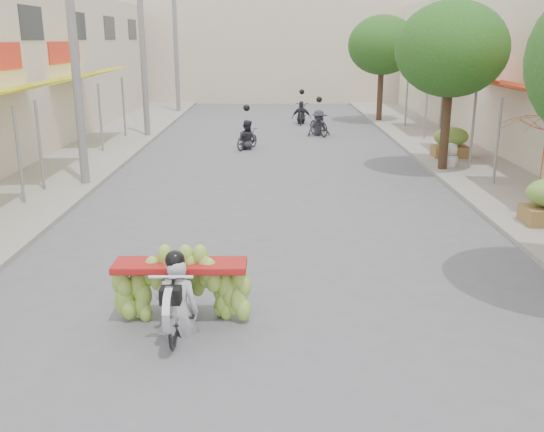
% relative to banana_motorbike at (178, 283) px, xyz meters
% --- Properties ---
extents(sidewalk_left, '(4.00, 60.00, 0.12)m').
position_rel_banana_motorbike_xyz_m(sidewalk_left, '(-5.61, 11.84, -0.64)').
color(sidewalk_left, gray).
rests_on(sidewalk_left, ground).
extents(sidewalk_right, '(4.00, 60.00, 0.12)m').
position_rel_banana_motorbike_xyz_m(sidewalk_right, '(8.39, 11.84, -0.64)').
color(sidewalk_right, gray).
rests_on(sidewalk_right, ground).
extents(far_building, '(20.00, 6.00, 7.00)m').
position_rel_banana_motorbike_xyz_m(far_building, '(1.39, 34.84, 2.80)').
color(far_building, beige).
rests_on(far_building, ground).
extents(utility_pole_mid, '(0.60, 0.24, 8.00)m').
position_rel_banana_motorbike_xyz_m(utility_pole_mid, '(-4.01, 8.84, 3.32)').
color(utility_pole_mid, slate).
rests_on(utility_pole_mid, ground).
extents(utility_pole_far, '(0.60, 0.24, 8.00)m').
position_rel_banana_motorbike_xyz_m(utility_pole_far, '(-4.01, 17.84, 3.32)').
color(utility_pole_far, slate).
rests_on(utility_pole_far, ground).
extents(utility_pole_back, '(0.60, 0.24, 8.00)m').
position_rel_banana_motorbike_xyz_m(utility_pole_back, '(-4.01, 26.84, 3.32)').
color(utility_pole_back, slate).
rests_on(utility_pole_back, ground).
extents(street_tree_mid, '(3.40, 3.40, 5.25)m').
position_rel_banana_motorbike_xyz_m(street_tree_mid, '(6.79, 10.84, 3.08)').
color(street_tree_mid, '#3A2719').
rests_on(street_tree_mid, ground).
extents(street_tree_far, '(3.40, 3.40, 5.25)m').
position_rel_banana_motorbike_xyz_m(street_tree_far, '(6.79, 22.84, 3.08)').
color(street_tree_far, '#3A2719').
rests_on(street_tree_far, ground).
extents(produce_crate_far, '(1.20, 0.88, 1.16)m').
position_rel_banana_motorbike_xyz_m(produce_crate_far, '(7.59, 12.84, 0.01)').
color(produce_crate_far, brown).
rests_on(produce_crate_far, ground).
extents(banana_motorbike, '(2.20, 1.90, 2.12)m').
position_rel_banana_motorbike_xyz_m(banana_motorbike, '(0.00, 0.00, 0.00)').
color(banana_motorbike, black).
rests_on(banana_motorbike, ground).
extents(pedestrian, '(0.83, 0.61, 1.52)m').
position_rel_banana_motorbike_xyz_m(pedestrian, '(7.14, 11.18, 0.18)').
color(pedestrian, silver).
rests_on(pedestrian, ground).
extents(bg_motorbike_a, '(1.10, 1.49, 1.95)m').
position_rel_banana_motorbike_xyz_m(bg_motorbike_a, '(0.38, 15.03, 0.08)').
color(bg_motorbike_a, black).
rests_on(bg_motorbike_a, ground).
extents(bg_motorbike_b, '(1.19, 1.76, 1.95)m').
position_rel_banana_motorbike_xyz_m(bg_motorbike_b, '(3.38, 18.33, 0.14)').
color(bg_motorbike_b, black).
rests_on(bg_motorbike_b, ground).
extents(bg_motorbike_c, '(1.02, 1.80, 1.95)m').
position_rel_banana_motorbike_xyz_m(bg_motorbike_c, '(2.82, 22.28, 0.07)').
color(bg_motorbike_c, black).
rests_on(bg_motorbike_c, ground).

